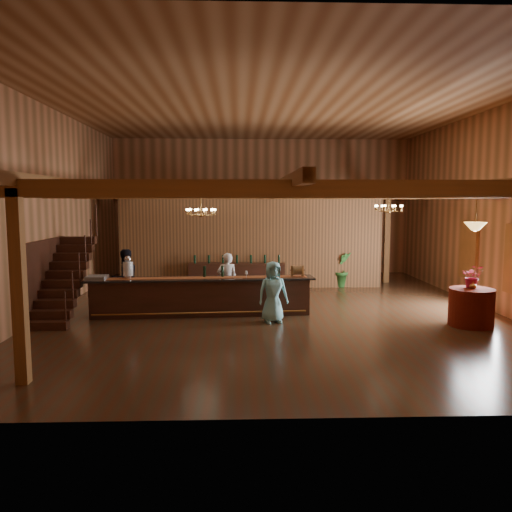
{
  "coord_description": "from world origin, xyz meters",
  "views": [
    {
      "loc": [
        -0.94,
        -13.59,
        3.0
      ],
      "look_at": [
        -0.45,
        0.48,
        1.44
      ],
      "focal_mm": 35.0,
      "sensor_mm": 36.0,
      "label": 1
    }
  ],
  "objects_px": {
    "backbar_shelf": "(237,277)",
    "bartender": "(227,281)",
    "chandelier_right": "(389,208)",
    "guest": "(273,292)",
    "beverage_dispenser": "(128,268)",
    "floor_plant": "(343,270)",
    "tasting_bar": "(201,296)",
    "staff_second": "(125,279)",
    "pendant_lamp": "(475,226)",
    "raffle_drum": "(297,270)",
    "chandelier_left": "(201,212)",
    "round_table": "(471,307)"
  },
  "relations": [
    {
      "from": "backbar_shelf",
      "to": "bartender",
      "type": "bearing_deg",
      "value": -89.81
    },
    {
      "from": "tasting_bar",
      "to": "chandelier_left",
      "type": "distance_m",
      "value": 2.36
    },
    {
      "from": "tasting_bar",
      "to": "pendant_lamp",
      "type": "relative_size",
      "value": 6.64
    },
    {
      "from": "chandelier_right",
      "to": "round_table",
      "type": "bearing_deg",
      "value": -65.18
    },
    {
      "from": "bartender",
      "to": "pendant_lamp",
      "type": "bearing_deg",
      "value": 154.93
    },
    {
      "from": "chandelier_left",
      "to": "bartender",
      "type": "xyz_separation_m",
      "value": [
        0.71,
        -0.04,
        -1.92
      ]
    },
    {
      "from": "beverage_dispenser",
      "to": "backbar_shelf",
      "type": "xyz_separation_m",
      "value": [
        2.81,
        3.78,
        -0.82
      ]
    },
    {
      "from": "pendant_lamp",
      "to": "bartender",
      "type": "xyz_separation_m",
      "value": [
        -5.92,
        2.17,
        -1.62
      ]
    },
    {
      "from": "floor_plant",
      "to": "chandelier_left",
      "type": "bearing_deg",
      "value": -144.53
    },
    {
      "from": "raffle_drum",
      "to": "bartender",
      "type": "height_order",
      "value": "bartender"
    },
    {
      "from": "raffle_drum",
      "to": "tasting_bar",
      "type": "bearing_deg",
      "value": -177.69
    },
    {
      "from": "raffle_drum",
      "to": "beverage_dispenser",
      "type": "bearing_deg",
      "value": -177.87
    },
    {
      "from": "pendant_lamp",
      "to": "bartender",
      "type": "distance_m",
      "value": 6.51
    },
    {
      "from": "tasting_bar",
      "to": "backbar_shelf",
      "type": "bearing_deg",
      "value": 72.69
    },
    {
      "from": "beverage_dispenser",
      "to": "chandelier_left",
      "type": "relative_size",
      "value": 0.75
    },
    {
      "from": "staff_second",
      "to": "guest",
      "type": "height_order",
      "value": "staff_second"
    },
    {
      "from": "beverage_dispenser",
      "to": "raffle_drum",
      "type": "height_order",
      "value": "beverage_dispenser"
    },
    {
      "from": "backbar_shelf",
      "to": "chandelier_right",
      "type": "bearing_deg",
      "value": -22.86
    },
    {
      "from": "chandelier_left",
      "to": "staff_second",
      "type": "distance_m",
      "value": 2.82
    },
    {
      "from": "floor_plant",
      "to": "raffle_drum",
      "type": "bearing_deg",
      "value": -117.11
    },
    {
      "from": "beverage_dispenser",
      "to": "staff_second",
      "type": "height_order",
      "value": "staff_second"
    },
    {
      "from": "chandelier_left",
      "to": "floor_plant",
      "type": "distance_m",
      "value": 6.11
    },
    {
      "from": "chandelier_right",
      "to": "tasting_bar",
      "type": "bearing_deg",
      "value": -165.71
    },
    {
      "from": "round_table",
      "to": "floor_plant",
      "type": "bearing_deg",
      "value": 109.46
    },
    {
      "from": "chandelier_left",
      "to": "staff_second",
      "type": "relative_size",
      "value": 0.48
    },
    {
      "from": "bartender",
      "to": "round_table",
      "type": "bearing_deg",
      "value": 154.93
    },
    {
      "from": "bartender",
      "to": "raffle_drum",
      "type": "bearing_deg",
      "value": 154.47
    },
    {
      "from": "chandelier_left",
      "to": "pendant_lamp",
      "type": "bearing_deg",
      "value": -18.42
    },
    {
      "from": "tasting_bar",
      "to": "chandelier_right",
      "type": "distance_m",
      "value": 5.95
    },
    {
      "from": "staff_second",
      "to": "tasting_bar",
      "type": "bearing_deg",
      "value": 122.27
    },
    {
      "from": "tasting_bar",
      "to": "pendant_lamp",
      "type": "height_order",
      "value": "pendant_lamp"
    },
    {
      "from": "chandelier_left",
      "to": "backbar_shelf",
      "type": "bearing_deg",
      "value": 71.23
    },
    {
      "from": "tasting_bar",
      "to": "staff_second",
      "type": "height_order",
      "value": "staff_second"
    },
    {
      "from": "backbar_shelf",
      "to": "floor_plant",
      "type": "bearing_deg",
      "value": 12.46
    },
    {
      "from": "round_table",
      "to": "guest",
      "type": "bearing_deg",
      "value": 173.8
    },
    {
      "from": "bartender",
      "to": "floor_plant",
      "type": "bearing_deg",
      "value": -144.58
    },
    {
      "from": "beverage_dispenser",
      "to": "floor_plant",
      "type": "bearing_deg",
      "value": 33.09
    },
    {
      "from": "raffle_drum",
      "to": "guest",
      "type": "relative_size",
      "value": 0.22
    },
    {
      "from": "backbar_shelf",
      "to": "guest",
      "type": "xyz_separation_m",
      "value": [
        0.9,
        -4.56,
        0.31
      ]
    },
    {
      "from": "chandelier_right",
      "to": "backbar_shelf",
      "type": "bearing_deg",
      "value": 151.74
    },
    {
      "from": "bartender",
      "to": "floor_plant",
      "type": "relative_size",
      "value": 1.29
    },
    {
      "from": "backbar_shelf",
      "to": "bartender",
      "type": "height_order",
      "value": "bartender"
    },
    {
      "from": "floor_plant",
      "to": "guest",
      "type": "bearing_deg",
      "value": -119.09
    },
    {
      "from": "chandelier_right",
      "to": "guest",
      "type": "distance_m",
      "value": 4.61
    },
    {
      "from": "chandelier_right",
      "to": "bartender",
      "type": "bearing_deg",
      "value": -173.28
    },
    {
      "from": "backbar_shelf",
      "to": "floor_plant",
      "type": "relative_size",
      "value": 2.65
    },
    {
      "from": "pendant_lamp",
      "to": "floor_plant",
      "type": "xyz_separation_m",
      "value": [
        -1.96,
        5.54,
        -1.79
      ]
    },
    {
      "from": "chandelier_right",
      "to": "pendant_lamp",
      "type": "relative_size",
      "value": 0.89
    },
    {
      "from": "guest",
      "to": "raffle_drum",
      "type": "bearing_deg",
      "value": 40.35
    },
    {
      "from": "round_table",
      "to": "floor_plant",
      "type": "relative_size",
      "value": 0.86
    }
  ]
}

